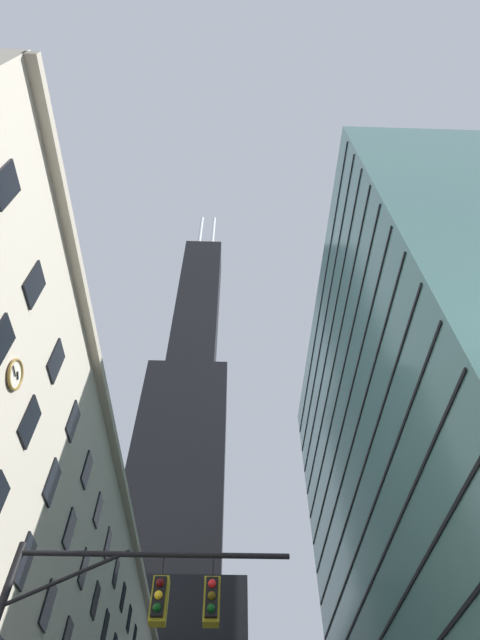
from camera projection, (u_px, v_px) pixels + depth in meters
dark_skyscraper at (174, 525)px, 94.00m from camera, size 27.05×27.05×180.51m
glass_office_midrise at (433, 481)px, 49.13m from camera, size 16.73×51.29×59.87m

